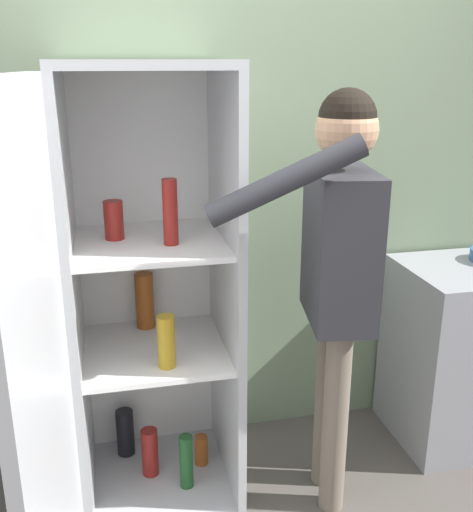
{
  "coord_description": "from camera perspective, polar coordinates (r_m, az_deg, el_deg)",
  "views": [
    {
      "loc": [
        -0.44,
        -1.72,
        1.84
      ],
      "look_at": [
        0.08,
        0.61,
        1.06
      ],
      "focal_mm": 42.0,
      "sensor_mm": 36.0,
      "label": 1
    }
  ],
  "objects": [
    {
      "name": "wall_back",
      "position": [
        2.79,
        -3.24,
        6.43
      ],
      "size": [
        7.0,
        0.06,
        2.55
      ],
      "color": "gray",
      "rests_on": "ground_plane"
    },
    {
      "name": "refrigerator",
      "position": [
        2.42,
        -10.01,
        -4.85
      ],
      "size": [
        0.79,
        1.3,
        1.84
      ],
      "color": "#B7BABC",
      "rests_on": "ground_plane"
    },
    {
      "name": "counter",
      "position": [
        3.25,
        21.59,
        -8.49
      ],
      "size": [
        0.75,
        0.56,
        0.91
      ],
      "color": "gray",
      "rests_on": "ground_plane"
    },
    {
      "name": "person",
      "position": [
        2.36,
        9.6,
        0.38
      ],
      "size": [
        0.71,
        0.54,
        1.75
      ],
      "color": "#726656",
      "rests_on": "ground_plane"
    }
  ]
}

